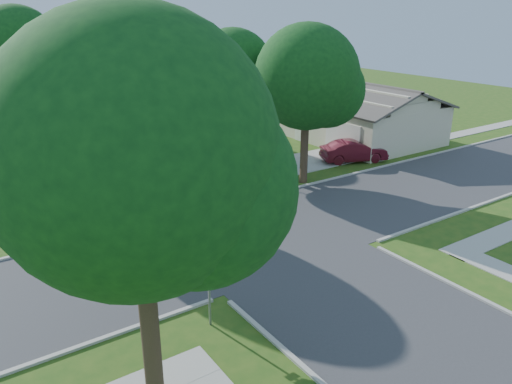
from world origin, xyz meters
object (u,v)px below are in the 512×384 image
object	(u,v)px
tree_w_near	(69,78)
tree_w_mid	(20,52)
tree_e_far	(99,44)
car_driveway	(354,151)
house_ne_far	(225,86)
stop_sign_ne	(276,150)
car_curb_east	(83,109)
house_ne_near	(346,116)
tree_e_mid	(152,49)
tree_ne_corner	(307,82)
stop_sign_sw	(208,267)
tree_e_near	(234,74)
tree_sw_corner	(139,166)
car_curb_west	(17,104)

from	to	relation	value
tree_w_near	tree_w_mid	size ratio (longest dim) A/B	0.94
tree_e_far	tree_w_mid	distance (m)	16.05
car_driveway	house_ne_far	bearing A→B (deg)	10.90
stop_sign_ne	house_ne_far	xyz separation A→B (m)	(11.29, 24.30, -0.51)
tree_w_near	car_curb_east	world-z (taller)	tree_w_near
stop_sign_ne	house_ne_near	size ratio (longest dim) A/B	0.22
stop_sign_ne	tree_e_far	xyz separation A→B (m)	(0.05, 29.31, 3.95)
tree_e_mid	tree_w_near	world-z (taller)	tree_e_mid
tree_ne_corner	car_driveway	xyz separation A→B (m)	(5.14, 1.29, -4.90)
stop_sign_ne	tree_ne_corner	size ratio (longest dim) A/B	0.34
tree_ne_corner	tree_w_mid	bearing A→B (deg)	123.22
tree_ne_corner	house_ne_far	world-z (taller)	tree_ne_corner
tree_ne_corner	tree_w_near	bearing A→B (deg)	156.44
stop_sign_sw	tree_e_near	world-z (taller)	tree_e_near
car_curb_east	tree_w_near	bearing A→B (deg)	-110.05
tree_sw_corner	car_curb_east	xyz separation A→B (m)	(8.64, 36.07, -5.56)
tree_e_far	tree_sw_corner	bearing A→B (deg)	-106.56
stop_sign_ne	car_curb_east	distance (m)	24.66
tree_sw_corner	house_ne_far	size ratio (longest dim) A/B	0.70
tree_sw_corner	tree_e_near	bearing A→B (deg)	52.70
tree_e_near	car_curb_west	bearing A→B (deg)	106.96
tree_w_near	house_ne_near	xyz separation A→B (m)	(20.64, 1.99, -4.60)
tree_e_far	car_curb_west	distance (m)	9.58
stop_sign_sw	house_ne_near	distance (m)	25.98
stop_sign_sw	car_curb_east	distance (m)	34.31
stop_sign_sw	tree_w_mid	xyz separation A→B (m)	(0.06, 25.71, 4.46)
tree_w_mid	tree_e_mid	bearing A→B (deg)	-0.00
car_curb_east	stop_sign_sw	bearing A→B (deg)	-103.72
tree_w_mid	car_curb_east	world-z (taller)	tree_w_mid
stop_sign_sw	house_ne_near	bearing A→B (deg)	37.18
stop_sign_sw	car_driveway	bearing A→B (deg)	32.20
tree_e_mid	car_curb_east	xyz separation A→B (m)	(-3.56, 8.07, -5.55)
stop_sign_sw	tree_e_far	world-z (taller)	tree_e_far
tree_e_near	car_curb_east	size ratio (longest dim) A/B	2.02
house_ne_far	tree_sw_corner	bearing A→B (deg)	-123.06
tree_e_near	tree_sw_corner	bearing A→B (deg)	-127.30
house_ne_near	car_curb_west	bearing A→B (deg)	128.56
tree_e_mid	tree_w_mid	size ratio (longest dim) A/B	0.96
house_ne_near	tree_w_mid	bearing A→B (deg)	154.12
tree_w_near	car_driveway	size ratio (longest dim) A/B	2.14
tree_w_near	house_ne_near	distance (m)	21.24
tree_ne_corner	car_curb_east	size ratio (longest dim) A/B	2.11
house_ne_near	car_driveway	bearing A→B (deg)	-129.26
stop_sign_ne	car_driveway	world-z (taller)	stop_sign_ne
stop_sign_sw	tree_w_mid	world-z (taller)	tree_w_mid
tree_w_near	house_ne_near	size ratio (longest dim) A/B	0.66
house_ne_near	car_curb_west	distance (m)	30.80
house_ne_near	car_driveway	size ratio (longest dim) A/B	3.24
stop_sign_ne	tree_w_mid	world-z (taller)	tree_w_mid
tree_e_near	car_curb_east	world-z (taller)	tree_e_near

